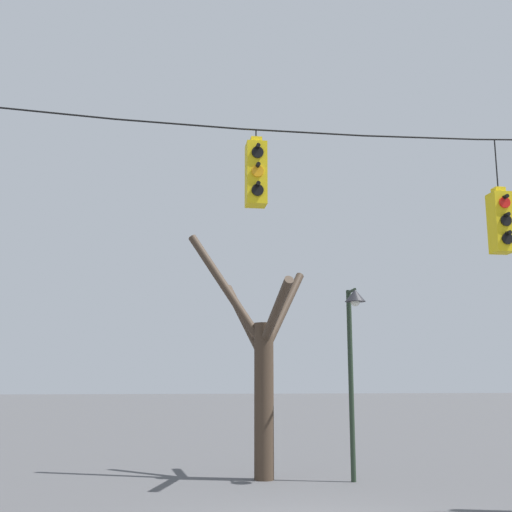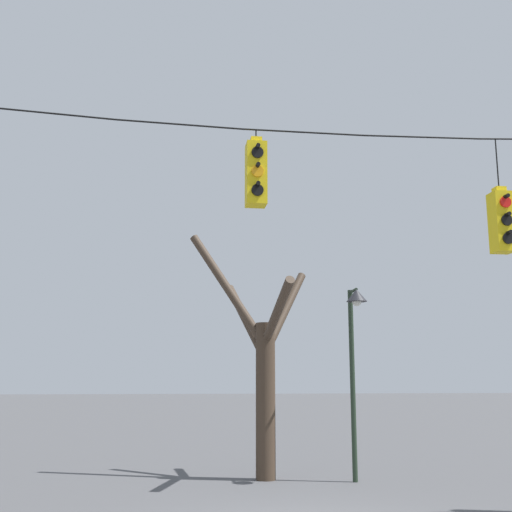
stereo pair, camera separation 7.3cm
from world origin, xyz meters
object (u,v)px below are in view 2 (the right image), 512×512
street_lamp (355,335)px  bare_tree (262,364)px  traffic_light_near_right_pole (501,221)px  traffic_light_over_intersection (256,173)px

street_lamp → bare_tree: bearing=154.8°
traffic_light_near_right_pole → street_lamp: (-1.39, 4.47, -1.69)m
traffic_light_near_right_pole → bare_tree: 6.87m
street_lamp → bare_tree: size_ratio=0.73×
traffic_light_over_intersection → bare_tree: size_ratio=0.22×
bare_tree → traffic_light_near_right_pole: bearing=-57.5°
street_lamp → bare_tree: bare_tree is taller
traffic_light_over_intersection → traffic_light_near_right_pole: (4.36, -0.00, -0.68)m
traffic_light_over_intersection → street_lamp: size_ratio=0.30×
traffic_light_over_intersection → street_lamp: (2.96, 4.47, -2.37)m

